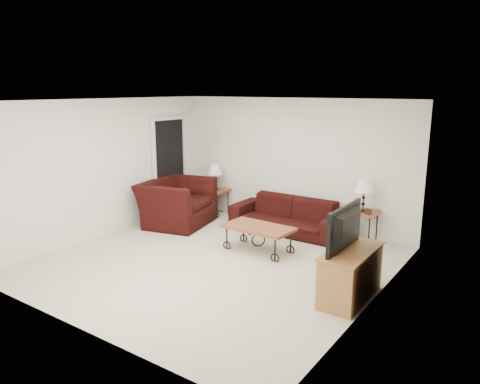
% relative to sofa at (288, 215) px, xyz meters
% --- Properties ---
extents(ground, '(5.00, 5.00, 0.00)m').
position_rel_sofa_xyz_m(ground, '(-0.20, -2.02, -0.32)').
color(ground, beige).
rests_on(ground, ground).
extents(wall_back, '(5.00, 0.02, 2.50)m').
position_rel_sofa_xyz_m(wall_back, '(-0.20, 0.48, 0.93)').
color(wall_back, white).
rests_on(wall_back, ground).
extents(wall_front, '(5.00, 0.02, 2.50)m').
position_rel_sofa_xyz_m(wall_front, '(-0.20, -4.52, 0.93)').
color(wall_front, white).
rests_on(wall_front, ground).
extents(wall_left, '(0.02, 5.00, 2.50)m').
position_rel_sofa_xyz_m(wall_left, '(-2.70, -2.02, 0.93)').
color(wall_left, white).
rests_on(wall_left, ground).
extents(wall_right, '(0.02, 5.00, 2.50)m').
position_rel_sofa_xyz_m(wall_right, '(2.30, -2.02, 0.93)').
color(wall_right, white).
rests_on(wall_right, ground).
extents(ceiling, '(5.00, 5.00, 0.00)m').
position_rel_sofa_xyz_m(ceiling, '(-0.20, -2.02, 2.18)').
color(ceiling, white).
rests_on(ceiling, wall_back).
extents(doorway, '(0.08, 0.94, 2.04)m').
position_rel_sofa_xyz_m(doorway, '(-2.67, -0.37, 0.70)').
color(doorway, black).
rests_on(doorway, ground).
extents(sofa, '(2.20, 0.86, 0.64)m').
position_rel_sofa_xyz_m(sofa, '(0.00, 0.00, 0.00)').
color(sofa, black).
rests_on(sofa, ground).
extents(side_table_left, '(0.53, 0.53, 0.55)m').
position_rel_sofa_xyz_m(side_table_left, '(-1.88, 0.18, -0.04)').
color(side_table_left, brown).
rests_on(side_table_left, ground).
extents(side_table_right, '(0.59, 0.59, 0.58)m').
position_rel_sofa_xyz_m(side_table_right, '(1.38, 0.18, -0.03)').
color(side_table_right, brown).
rests_on(side_table_right, ground).
extents(lamp_left, '(0.33, 0.33, 0.55)m').
position_rel_sofa_xyz_m(lamp_left, '(-1.88, 0.18, 0.51)').
color(lamp_left, black).
rests_on(lamp_left, side_table_left).
extents(lamp_right, '(0.37, 0.37, 0.58)m').
position_rel_sofa_xyz_m(lamp_right, '(1.38, 0.18, 0.55)').
color(lamp_right, black).
rests_on(lamp_right, side_table_right).
extents(photo_frame_left, '(0.11, 0.04, 0.09)m').
position_rel_sofa_xyz_m(photo_frame_left, '(-2.03, 0.03, 0.28)').
color(photo_frame_left, black).
rests_on(photo_frame_left, side_table_left).
extents(photo_frame_right, '(0.12, 0.03, 0.10)m').
position_rel_sofa_xyz_m(photo_frame_right, '(1.53, 0.03, 0.31)').
color(photo_frame_right, black).
rests_on(photo_frame_right, side_table_right).
extents(coffee_table, '(1.18, 0.68, 0.43)m').
position_rel_sofa_xyz_m(coffee_table, '(0.10, -1.21, -0.10)').
color(coffee_table, brown).
rests_on(coffee_table, ground).
extents(armchair, '(1.47, 1.60, 0.89)m').
position_rel_sofa_xyz_m(armchair, '(-2.07, -0.83, 0.12)').
color(armchair, black).
rests_on(armchair, ground).
extents(throw_pillow, '(0.19, 0.42, 0.40)m').
position_rel_sofa_xyz_m(throw_pillow, '(-1.92, -0.88, 0.20)').
color(throw_pillow, '#B25916').
rests_on(throw_pillow, armchair).
extents(tv_stand, '(0.46, 1.11, 0.66)m').
position_rel_sofa_xyz_m(tv_stand, '(2.03, -2.03, 0.01)').
color(tv_stand, '#AC7840').
rests_on(tv_stand, ground).
extents(television, '(0.13, 0.99, 0.57)m').
position_rel_sofa_xyz_m(television, '(2.01, -2.03, 0.63)').
color(television, black).
rests_on(television, tv_stand).
extents(backpack, '(0.32, 0.25, 0.41)m').
position_rel_sofa_xyz_m(backpack, '(1.33, -0.53, -0.12)').
color(backpack, black).
rests_on(backpack, ground).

